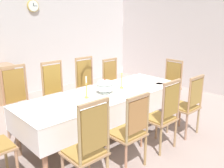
{
  "coord_description": "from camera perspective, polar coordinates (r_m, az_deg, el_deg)",
  "views": [
    {
      "loc": [
        -2.56,
        -2.96,
        2.01
      ],
      "look_at": [
        0.07,
        -0.14,
        0.92
      ],
      "focal_mm": 39.82,
      "sensor_mm": 36.0,
      "label": 1
    }
  ],
  "objects": [
    {
      "name": "ground",
      "position": [
        4.41,
        -1.93,
        -11.68
      ],
      "size": [
        7.19,
        6.21,
        0.04
      ],
      "primitive_type": "cube",
      "color": "#A38F87"
    },
    {
      "name": "back_wall",
      "position": [
        6.63,
        -20.57,
        10.53
      ],
      "size": [
        7.19,
        0.08,
        3.04
      ],
      "primitive_type": "cube",
      "color": "silver",
      "rests_on": "ground"
    },
    {
      "name": "right_wall",
      "position": [
        6.88,
        21.79,
        10.57
      ],
      "size": [
        0.08,
        6.21,
        3.04
      ],
      "primitive_type": "cube",
      "color": "beige",
      "rests_on": "ground"
    },
    {
      "name": "dining_table",
      "position": [
        4.09,
        -1.55,
        -3.01
      ],
      "size": [
        2.89,
        1.0,
        0.76
      ],
      "color": "#B17859",
      "rests_on": "ground"
    },
    {
      "name": "tablecloth",
      "position": [
        4.09,
        -1.55,
        -3.24
      ],
      "size": [
        2.91,
        1.02,
        0.36
      ],
      "color": "white",
      "rests_on": "dining_table"
    },
    {
      "name": "chair_south_a",
      "position": [
        2.87,
        -5.54,
        -14.12
      ],
      "size": [
        0.44,
        0.42,
        1.15
      ],
      "color": "#A58061",
      "rests_on": "ground"
    },
    {
      "name": "chair_north_a",
      "position": [
        4.33,
        -20.5,
        -4.18
      ],
      "size": [
        0.44,
        0.42,
        1.22
      ],
      "rotation": [
        0.0,
        0.0,
        3.14
      ],
      "color": "#A67661",
      "rests_on": "ground"
    },
    {
      "name": "chair_south_b",
      "position": [
        3.3,
        4.13,
        -10.47
      ],
      "size": [
        0.44,
        0.42,
        1.06
      ],
      "color": "#A77F5F",
      "rests_on": "ground"
    },
    {
      "name": "chair_north_b",
      "position": [
        4.62,
        -12.59,
        -2.43
      ],
      "size": [
        0.44,
        0.42,
        1.2
      ],
      "rotation": [
        0.0,
        0.0,
        3.14
      ],
      "color": "#A17760",
      "rests_on": "ground"
    },
    {
      "name": "chair_south_c",
      "position": [
        3.81,
        11.65,
        -6.81
      ],
      "size": [
        0.44,
        0.42,
        1.11
      ],
      "color": "#AF7656",
      "rests_on": "ground"
    },
    {
      "name": "chair_north_c",
      "position": [
        5.0,
        -5.48,
        -0.72
      ],
      "size": [
        0.44,
        0.42,
        1.19
      ],
      "rotation": [
        0.0,
        0.0,
        3.14
      ],
      "color": "#A77856",
      "rests_on": "ground"
    },
    {
      "name": "chair_south_d",
      "position": [
        4.38,
        16.97,
        -4.43
      ],
      "size": [
        0.44,
        0.42,
        1.05
      ],
      "color": "#A1805F",
      "rests_on": "ground"
    },
    {
      "name": "chair_north_d",
      "position": [
        5.45,
        0.41,
        0.29
      ],
      "size": [
        0.44,
        0.42,
        1.08
      ],
      "rotation": [
        0.0,
        0.0,
        3.14
      ],
      "color": "tan",
      "rests_on": "ground"
    },
    {
      "name": "chair_head_east",
      "position": [
        5.47,
        13.09,
        -0.04
      ],
      "size": [
        0.42,
        0.44,
        1.08
      ],
      "rotation": [
        0.0,
        0.0,
        1.57
      ],
      "color": "#AE8451",
      "rests_on": "ground"
    },
    {
      "name": "soup_tureen",
      "position": [
        4.03,
        -1.64,
        -0.48
      ],
      "size": [
        0.3,
        0.3,
        0.24
      ],
      "color": "white",
      "rests_on": "tablecloth"
    },
    {
      "name": "candlestick_west",
      "position": [
        3.8,
        -5.89,
        -1.25
      ],
      "size": [
        0.07,
        0.07,
        0.34
      ],
      "color": "gold",
      "rests_on": "tablecloth"
    },
    {
      "name": "candlestick_east",
      "position": [
        4.27,
        2.25,
        1.01
      ],
      "size": [
        0.07,
        0.07,
        0.38
      ],
      "color": "gold",
      "rests_on": "tablecloth"
    },
    {
      "name": "bowl_near_left",
      "position": [
        5.08,
        5.73,
        1.83
      ],
      "size": [
        0.2,
        0.2,
        0.04
      ],
      "color": "white",
      "rests_on": "tablecloth"
    },
    {
      "name": "bowl_near_right",
      "position": [
        4.58,
        10.8,
        -0.03
      ],
      "size": [
        0.15,
        0.15,
        0.03
      ],
      "color": "white",
      "rests_on": "tablecloth"
    },
    {
      "name": "bowl_far_left",
      "position": [
        3.47,
        -4.77,
        -4.84
      ],
      "size": [
        0.19,
        0.19,
        0.04
      ],
      "color": "white",
      "rests_on": "tablecloth"
    },
    {
      "name": "spoon_primary",
      "position": [
        5.2,
        6.47,
        1.91
      ],
      "size": [
        0.04,
        0.18,
        0.01
      ],
      "rotation": [
        0.0,
        0.0,
        -0.13
      ],
      "color": "gold",
      "rests_on": "tablecloth"
    },
    {
      "name": "spoon_secondary",
      "position": [
        4.68,
        11.29,
        0.12
      ],
      "size": [
        0.03,
        0.18,
        0.01
      ],
      "rotation": [
        0.0,
        0.0,
        -0.04
      ],
      "color": "gold",
      "rests_on": "tablecloth"
    },
    {
      "name": "mounted_clock",
      "position": [
        6.72,
        -17.68,
        16.72
      ],
      "size": [
        0.29,
        0.06,
        0.29
      ],
      "color": "#D1B251"
    }
  ]
}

